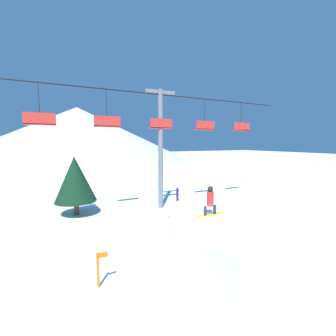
{
  "coord_description": "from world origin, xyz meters",
  "views": [
    {
      "loc": [
        -4.94,
        -7.15,
        5.24
      ],
      "look_at": [
        0.71,
        4.67,
        3.75
      ],
      "focal_mm": 24.0,
      "sensor_mm": 36.0,
      "label": 1
    }
  ],
  "objects_px": {
    "trail_marker": "(98,269)",
    "pine_tree_near": "(75,179)",
    "snow_ramp": "(226,252)",
    "distant_skier": "(177,194)",
    "snowboarder": "(210,201)"
  },
  "relations": [
    {
      "from": "snow_ramp",
      "to": "trail_marker",
      "type": "height_order",
      "value": "snow_ramp"
    },
    {
      "from": "trail_marker",
      "to": "snowboarder",
      "type": "bearing_deg",
      "value": 1.52
    },
    {
      "from": "snowboarder",
      "to": "pine_tree_near",
      "type": "height_order",
      "value": "pine_tree_near"
    },
    {
      "from": "snow_ramp",
      "to": "distant_skier",
      "type": "bearing_deg",
      "value": 71.53
    },
    {
      "from": "snow_ramp",
      "to": "pine_tree_near",
      "type": "relative_size",
      "value": 1.06
    },
    {
      "from": "snowboarder",
      "to": "snow_ramp",
      "type": "bearing_deg",
      "value": -102.25
    },
    {
      "from": "trail_marker",
      "to": "pine_tree_near",
      "type": "bearing_deg",
      "value": 91.17
    },
    {
      "from": "trail_marker",
      "to": "snow_ramp",
      "type": "bearing_deg",
      "value": -16.91
    },
    {
      "from": "pine_tree_near",
      "to": "snow_ramp",
      "type": "bearing_deg",
      "value": -65.63
    },
    {
      "from": "snowboarder",
      "to": "distant_skier",
      "type": "distance_m",
      "value": 10.14
    },
    {
      "from": "snow_ramp",
      "to": "trail_marker",
      "type": "xyz_separation_m",
      "value": [
        -4.63,
        1.41,
        -0.26
      ]
    },
    {
      "from": "pine_tree_near",
      "to": "distant_skier",
      "type": "bearing_deg",
      "value": 1.94
    },
    {
      "from": "snowboarder",
      "to": "distant_skier",
      "type": "height_order",
      "value": "snowboarder"
    },
    {
      "from": "snow_ramp",
      "to": "distant_skier",
      "type": "xyz_separation_m",
      "value": [
        3.65,
        10.92,
        -0.31
      ]
    },
    {
      "from": "distant_skier",
      "to": "trail_marker",
      "type": "bearing_deg",
      "value": -131.01
    }
  ]
}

